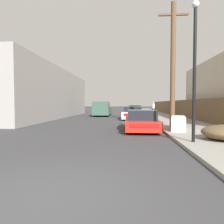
% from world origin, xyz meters
% --- Properties ---
extents(ground_plane, '(220.00, 220.00, 0.00)m').
position_xyz_m(ground_plane, '(0.00, 0.00, 0.00)').
color(ground_plane, '#38383A').
extents(sidewalk_curb, '(4.20, 63.00, 0.12)m').
position_xyz_m(sidewalk_curb, '(5.30, 23.50, 0.06)').
color(sidewalk_curb, gray).
rests_on(sidewalk_curb, ground).
extents(discarded_fridge, '(1.08, 1.91, 0.78)m').
position_xyz_m(discarded_fridge, '(4.01, 7.96, 0.50)').
color(discarded_fridge, silver).
rests_on(discarded_fridge, sidewalk_curb).
extents(parked_sports_car_red, '(1.80, 4.47, 1.18)m').
position_xyz_m(parked_sports_car_red, '(2.06, 8.59, 0.55)').
color(parked_sports_car_red, red).
rests_on(parked_sports_car_red, ground).
extents(car_parked_mid, '(2.26, 4.77, 1.27)m').
position_xyz_m(car_parked_mid, '(1.87, 16.91, 0.60)').
color(car_parked_mid, silver).
rests_on(car_parked_mid, ground).
extents(car_parked_far, '(2.12, 4.51, 1.32)m').
position_xyz_m(car_parked_far, '(2.38, 24.93, 0.62)').
color(car_parked_far, black).
rests_on(car_parked_far, ground).
extents(pickup_truck, '(1.99, 5.55, 1.79)m').
position_xyz_m(pickup_truck, '(-1.84, 21.83, 0.90)').
color(pickup_truck, '#385647').
rests_on(pickup_truck, ground).
extents(utility_pole, '(1.80, 0.31, 7.61)m').
position_xyz_m(utility_pole, '(4.05, 9.58, 4.03)').
color(utility_pole, brown).
rests_on(utility_pole, sidewalk_curb).
extents(street_lamp, '(0.26, 0.26, 5.17)m').
position_xyz_m(street_lamp, '(3.72, 4.57, 3.09)').
color(street_lamp, black).
rests_on(street_lamp, sidewalk_curb).
extents(wooden_fence, '(0.08, 43.17, 1.82)m').
position_xyz_m(wooden_fence, '(7.25, 21.82, 1.03)').
color(wooden_fence, brown).
rests_on(wooden_fence, sidewalk_curb).
extents(building_left_block, '(7.00, 20.29, 5.29)m').
position_xyz_m(building_left_block, '(-9.10, 18.78, 2.65)').
color(building_left_block, gray).
rests_on(building_left_block, ground).
extents(pedestrian, '(0.34, 0.34, 1.69)m').
position_xyz_m(pedestrian, '(4.67, 23.21, 0.99)').
color(pedestrian, '#282D42').
rests_on(pedestrian, sidewalk_curb).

